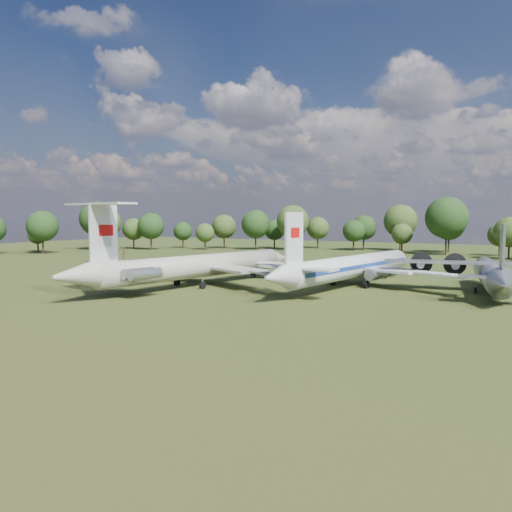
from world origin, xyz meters
The scene contains 7 objects.
ground centered at (0.00, 0.00, 0.00)m, with size 300.00×300.00×0.00m, color #1F3E14.
il62_airliner centered at (1.03, -3.40, 2.46)m, with size 38.59×50.16×4.92m, color silver, non-canonical shape.
tu104_jet centered at (21.95, 8.66, 2.41)m, with size 36.20×48.27×4.83m, color silver, non-canonical shape.
an12_transport centered at (41.46, 11.09, 2.17)m, with size 29.51×32.98×4.34m, color #95989C, non-canonical shape.
small_prop_west centered at (-15.19, -7.53, 0.98)m, with size 9.80×13.36×1.96m, color black, non-canonical shape.
small_prop_northwest centered at (-19.10, -1.21, 0.94)m, with size 9.36×12.77×1.87m, color #95979D, non-canonical shape.
person_on_il62 centered at (-1.30, -16.98, 5.83)m, with size 0.67×0.44×1.83m, color olive.
Camera 1 is at (47.69, -66.00, 10.67)m, focal length 35.00 mm.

